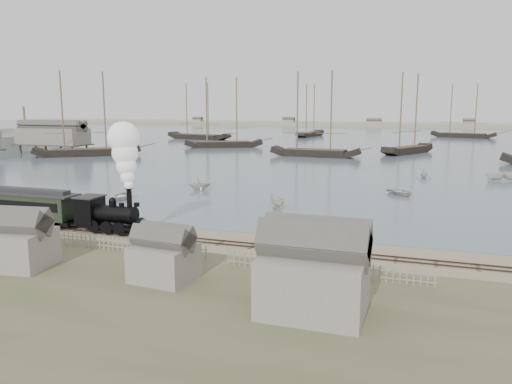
% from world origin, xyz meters
% --- Properties ---
extents(ground, '(600.00, 600.00, 0.00)m').
position_xyz_m(ground, '(0.00, 0.00, 0.00)').
color(ground, tan).
rests_on(ground, ground).
extents(harbor_water, '(600.00, 336.00, 0.06)m').
position_xyz_m(harbor_water, '(0.00, 170.00, 0.03)').
color(harbor_water, '#495B69').
rests_on(harbor_water, ground).
extents(rail_track, '(120.00, 1.80, 0.16)m').
position_xyz_m(rail_track, '(0.00, -2.00, 0.04)').
color(rail_track, '#3C2820').
rests_on(rail_track, ground).
extents(picket_fence_west, '(19.00, 0.10, 1.20)m').
position_xyz_m(picket_fence_west, '(-6.50, -7.00, 0.00)').
color(picket_fence_west, gray).
rests_on(picket_fence_west, ground).
extents(picket_fence_east, '(15.00, 0.10, 1.20)m').
position_xyz_m(picket_fence_east, '(12.50, -7.50, 0.00)').
color(picket_fence_east, gray).
rests_on(picket_fence_east, ground).
extents(shed_left, '(5.00, 4.00, 4.10)m').
position_xyz_m(shed_left, '(-10.00, -13.00, 0.00)').
color(shed_left, gray).
rests_on(shed_left, ground).
extents(shed_mid, '(4.00, 3.50, 3.60)m').
position_xyz_m(shed_mid, '(2.00, -12.00, 0.00)').
color(shed_mid, gray).
rests_on(shed_mid, ground).
extents(shed_right, '(6.00, 5.00, 5.10)m').
position_xyz_m(shed_right, '(13.00, -14.00, 0.00)').
color(shed_right, gray).
rests_on(shed_right, ground).
extents(far_spit, '(500.00, 20.00, 1.80)m').
position_xyz_m(far_spit, '(0.00, 250.00, 0.00)').
color(far_spit, tan).
rests_on(far_spit, ground).
extents(locomotive, '(8.18, 3.05, 10.20)m').
position_xyz_m(locomotive, '(-7.95, -2.00, 4.69)').
color(locomotive, black).
rests_on(locomotive, ground).
extents(passenger_coach, '(13.42, 2.59, 3.26)m').
position_xyz_m(passenger_coach, '(-20.19, -2.00, 2.07)').
color(passenger_coach, black).
rests_on(passenger_coach, ground).
extents(beached_dinghy, '(4.27, 5.08, 0.90)m').
position_xyz_m(beached_dinghy, '(-13.91, 0.12, 0.45)').
color(beached_dinghy, beige).
rests_on(beached_dinghy, ground).
extents(rowboat_0, '(4.75, 3.94, 0.85)m').
position_xyz_m(rowboat_0, '(-18.08, 13.12, 0.49)').
color(rowboat_0, beige).
rests_on(rowboat_0, harbor_water).
extents(rowboat_1, '(3.84, 4.01, 1.64)m').
position_xyz_m(rowboat_1, '(-11.68, 22.80, 0.88)').
color(rowboat_1, beige).
rests_on(rowboat_1, harbor_water).
extents(rowboat_2, '(3.56, 3.01, 1.33)m').
position_xyz_m(rowboat_2, '(2.35, 14.31, 0.72)').
color(rowboat_2, beige).
rests_on(rowboat_2, harbor_water).
extents(rowboat_3, '(4.84, 4.95, 0.84)m').
position_xyz_m(rowboat_3, '(15.81, 27.76, 0.48)').
color(rowboat_3, beige).
rests_on(rowboat_3, harbor_water).
extents(rowboat_5, '(3.83, 3.94, 1.54)m').
position_xyz_m(rowboat_5, '(29.58, 45.69, 0.83)').
color(rowboat_5, beige).
rests_on(rowboat_5, harbor_water).
extents(rowboat_6, '(3.73, 4.16, 0.71)m').
position_xyz_m(rowboat_6, '(-35.09, 38.69, 0.41)').
color(rowboat_6, beige).
rests_on(rowboat_6, harbor_water).
extents(rowboat_7, '(3.14, 2.91, 1.37)m').
position_xyz_m(rowboat_7, '(18.71, 45.37, 0.75)').
color(rowboat_7, beige).
rests_on(rowboat_7, harbor_water).
extents(schooner_0, '(23.43, 18.68, 20.00)m').
position_xyz_m(schooner_0, '(-57.80, 58.39, 10.06)').
color(schooner_0, black).
rests_on(schooner_0, harbor_water).
extents(schooner_1, '(22.12, 14.56, 20.00)m').
position_xyz_m(schooner_1, '(-36.30, 91.14, 10.06)').
color(schooner_1, black).
rests_on(schooner_1, harbor_water).
extents(schooner_2, '(21.20, 5.71, 20.00)m').
position_xyz_m(schooner_2, '(-5.95, 74.17, 10.06)').
color(schooner_2, black).
rests_on(schooner_2, harbor_water).
extents(schooner_3, '(12.61, 18.43, 20.00)m').
position_xyz_m(schooner_3, '(14.44, 88.95, 10.06)').
color(schooner_3, black).
rests_on(schooner_3, harbor_water).
extents(schooner_6, '(25.64, 11.34, 20.00)m').
position_xyz_m(schooner_6, '(-57.93, 120.38, 10.06)').
color(schooner_6, black).
rests_on(schooner_6, harbor_water).
extents(schooner_7, '(7.95, 19.56, 20.00)m').
position_xyz_m(schooner_7, '(-23.85, 148.43, 10.06)').
color(schooner_7, black).
rests_on(schooner_7, harbor_water).
extents(schooner_8, '(23.16, 10.68, 20.00)m').
position_xyz_m(schooner_8, '(31.50, 159.23, 10.06)').
color(schooner_8, black).
rests_on(schooner_8, harbor_water).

